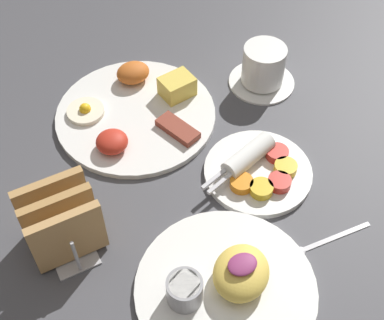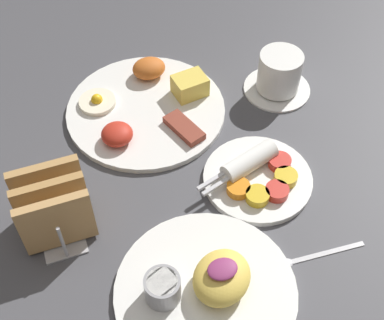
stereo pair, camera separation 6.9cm
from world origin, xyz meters
The scene contains 7 objects.
ground_plane centered at (0.00, 0.00, 0.00)m, with size 3.00×3.00×0.00m, color #47474C.
plate_breakfast centered at (0.02, 0.21, 0.01)m, with size 0.27×0.27×0.05m.
plate_condiments centered at (0.13, 0.00, 0.01)m, with size 0.19×0.17×0.04m.
plate_foreground centered at (-0.01, -0.15, 0.01)m, with size 0.24×0.24×0.06m.
toast_rack centered at (-0.17, 0.02, 0.05)m, with size 0.10×0.12×0.10m.
coffee_cup centered at (0.25, 0.18, 0.04)m, with size 0.12×0.12×0.08m.
teaspoon centered at (0.14, -0.15, 0.00)m, with size 0.13×0.02×0.01m.
Camera 2 is at (-0.14, -0.44, 0.66)m, focal length 50.00 mm.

